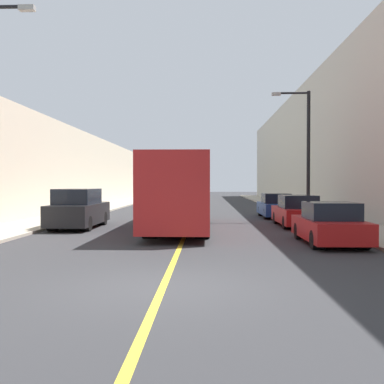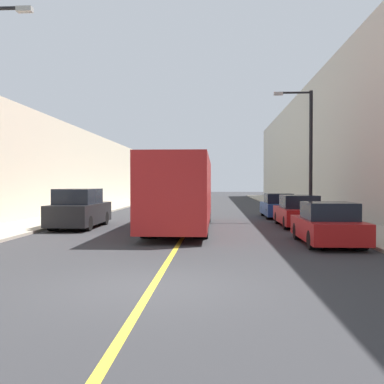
{
  "view_description": "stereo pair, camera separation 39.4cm",
  "coord_description": "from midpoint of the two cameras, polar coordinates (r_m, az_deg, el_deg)",
  "views": [
    {
      "loc": [
        0.9,
        -9.0,
        2.12
      ],
      "look_at": [
        0.22,
        11.07,
        1.72
      ],
      "focal_mm": 42.0,
      "sensor_mm": 36.0,
      "label": 1
    },
    {
      "loc": [
        1.3,
        -8.99,
        2.12
      ],
      "look_at": [
        0.22,
        11.07,
        1.72
      ],
      "focal_mm": 42.0,
      "sensor_mm": 36.0,
      "label": 2
    }
  ],
  "objects": [
    {
      "name": "ground_plane",
      "position": [
        9.31,
        -3.88,
        -12.02
      ],
      "size": [
        200.0,
        200.0,
        0.0
      ],
      "primitive_type": "plane",
      "color": "#2D2D30"
    },
    {
      "name": "sidewalk_left",
      "position": [
        40.04,
        -9.7,
        -1.83
      ],
      "size": [
        2.85,
        72.0,
        0.12
      ],
      "primitive_type": "cube",
      "color": "#A89E8C",
      "rests_on": "ground"
    },
    {
      "name": "sidewalk_right",
      "position": [
        39.61,
        12.74,
        -1.87
      ],
      "size": [
        2.85,
        72.0,
        0.12
      ],
      "primitive_type": "cube",
      "color": "#A89E8C",
      "rests_on": "ground"
    },
    {
      "name": "building_row_left",
      "position": [
        40.89,
        -14.4,
        2.59
      ],
      "size": [
        4.0,
        72.0,
        6.36
      ],
      "primitive_type": "cube",
      "color": "beige",
      "rests_on": "ground"
    },
    {
      "name": "building_row_right",
      "position": [
        40.41,
        17.59,
        5.7
      ],
      "size": [
        4.0,
        72.0,
        10.75
      ],
      "primitive_type": "cube",
      "color": "#B7B2A3",
      "rests_on": "ground"
    },
    {
      "name": "road_center_line",
      "position": [
        39.07,
        1.46,
        -1.97
      ],
      "size": [
        0.16,
        72.0,
        0.01
      ],
      "primitive_type": "cube",
      "color": "gold",
      "rests_on": "ground"
    },
    {
      "name": "bus",
      "position": [
        20.74,
        -0.78,
        0.11
      ],
      "size": [
        2.57,
        11.57,
        3.24
      ],
      "color": "#AD1E1E",
      "rests_on": "ground"
    },
    {
      "name": "parked_suv_left",
      "position": [
        21.86,
        -13.59,
        -2.2
      ],
      "size": [
        1.88,
        4.8,
        1.85
      ],
      "color": "black",
      "rests_on": "ground"
    },
    {
      "name": "car_right_near",
      "position": [
        16.23,
        17.53,
        -4.07
      ],
      "size": [
        1.83,
        4.21,
        1.46
      ],
      "color": "maroon",
      "rests_on": "ground"
    },
    {
      "name": "car_right_mid",
      "position": [
        22.48,
        13.83,
        -2.53
      ],
      "size": [
        1.82,
        4.66,
        1.54
      ],
      "color": "maroon",
      "rests_on": "ground"
    },
    {
      "name": "car_right_far",
      "position": [
        28.07,
        11.26,
        -1.84
      ],
      "size": [
        1.76,
        4.71,
        1.49
      ],
      "color": "navy",
      "rests_on": "ground"
    },
    {
      "name": "street_lamp_right",
      "position": [
        26.22,
        14.9,
        5.63
      ],
      "size": [
        2.18,
        0.24,
        7.19
      ],
      "color": "black",
      "rests_on": "sidewalk_right"
    }
  ]
}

